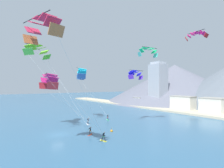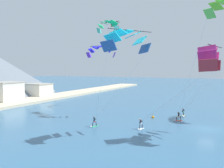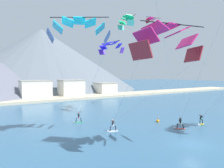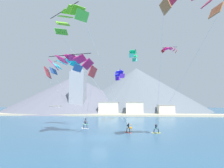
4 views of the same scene
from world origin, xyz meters
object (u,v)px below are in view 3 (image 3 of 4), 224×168
Objects in this scene: kitesurfer_near_trail at (112,128)px; parafoil_kite_near_trail at (168,39)px; parafoil_kite_near_lead at (79,28)px; parafoil_kite_distant_high_outer at (126,21)px; parafoil_kite_distant_low_drift at (111,46)px; parafoil_kite_distant_mid_solo at (152,20)px; race_marker_buoy at (158,121)px; kitesurfer_near_lead at (77,120)px; kitesurfer_mid_center at (179,125)px; kitesurfer_far_left at (200,122)px.

kitesurfer_near_trail is 14.96m from parafoil_kite_near_trail.
parafoil_kite_near_lead is 1.19× the size of parafoil_kite_near_trail.
parafoil_kite_distant_low_drift is at bearing -172.74° from parafoil_kite_distant_high_outer.
race_marker_buoy is (-11.88, -14.00, -21.09)m from parafoil_kite_distant_mid_solo.
parafoil_kite_near_trail is 34.28m from parafoil_kite_distant_mid_solo.
parafoil_kite_near_trail is at bearing -84.12° from kitesurfer_near_lead.
kitesurfer_mid_center is at bearing 33.25° from parafoil_kite_near_trail.
kitesurfer_near_lead is 1.00× the size of kitesurfer_far_left.
kitesurfer_near_trail is 1.00× the size of kitesurfer_far_left.
parafoil_kite_near_trail is at bearing -108.07° from parafoil_kite_distant_low_drift.
kitesurfer_mid_center is 0.15× the size of parafoil_kite_near_trail.
parafoil_kite_distant_high_outer is (10.95, 11.29, 18.51)m from kitesurfer_near_trail.
kitesurfer_near_lead is 13.43m from race_marker_buoy.
kitesurfer_far_left is 0.13× the size of parafoil_kite_near_lead.
parafoil_kite_distant_high_outer is at bearing 83.10° from kitesurfer_mid_center.
kitesurfer_near_trail is 0.13× the size of parafoil_kite_near_lead.
parafoil_kite_near_lead reaches higher than race_marker_buoy.
race_marker_buoy is at bearing -74.00° from parafoil_kite_distant_low_drift.
parafoil_kite_distant_mid_solo reaches higher than parafoil_kite_near_lead.
parafoil_kite_near_lead is (-4.60, 0.49, 13.39)m from kitesurfer_near_trail.
parafoil_kite_near_trail is 11.41× the size of race_marker_buoy.
parafoil_kite_near_lead reaches higher than kitesurfer_mid_center.
race_marker_buoy is at bearing 82.25° from kitesurfer_mid_center.
parafoil_kite_near_lead is 19.61m from parafoil_kite_distant_high_outer.
parafoil_kite_near_lead is at bearing 173.88° from kitesurfer_near_trail.
parafoil_kite_near_trail is at bearing -131.81° from race_marker_buoy.
race_marker_buoy is at bearing -30.93° from kitesurfer_near_lead.
parafoil_kite_distant_high_outer reaches higher than parafoil_kite_near_lead.
kitesurfer_mid_center is at bearing -24.78° from kitesurfer_near_trail.
kitesurfer_far_left is at bearing -78.97° from parafoil_kite_distant_high_outer.
parafoil_kite_distant_low_drift is at bearing 115.24° from kitesurfer_far_left.
kitesurfer_near_lead is at bearing -163.12° from parafoil_kite_distant_mid_solo.
kitesurfer_near_lead is at bearing 103.05° from kitesurfer_near_trail.
parafoil_kite_near_trail is (-9.02, -5.91, 11.04)m from kitesurfer_mid_center.
kitesurfer_near_trail is at bearing -175.71° from race_marker_buoy.
race_marker_buoy is (2.88, -10.04, -13.28)m from parafoil_kite_distant_low_drift.
parafoil_kite_near_lead is at bearing 113.72° from parafoil_kite_near_trail.
race_marker_buoy is (0.67, 4.92, -0.37)m from kitesurfer_mid_center.
parafoil_kite_near_lead is (-13.67, 4.68, 13.40)m from kitesurfer_mid_center.
kitesurfer_near_lead is 0.15× the size of parafoil_kite_near_trail.
kitesurfer_near_lead is 7.83m from kitesurfer_near_trail.
parafoil_kite_distant_high_outer is at bearing 7.26° from parafoil_kite_distant_low_drift.
kitesurfer_near_trail is 0.32× the size of parafoil_kite_distant_high_outer.
parafoil_kite_near_trail reaches higher than race_marker_buoy.
kitesurfer_near_lead reaches higher than race_marker_buoy.
parafoil_kite_near_lead is at bearing 161.09° from kitesurfer_mid_center.
parafoil_kite_distant_high_outer reaches higher than parafoil_kite_near_trail.
race_marker_buoy is (11.51, -6.90, -0.37)m from kitesurfer_near_lead.
parafoil_kite_distant_high_outer reaches higher than race_marker_buoy.
kitesurfer_near_lead is at bearing 142.75° from kitesurfer_far_left.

